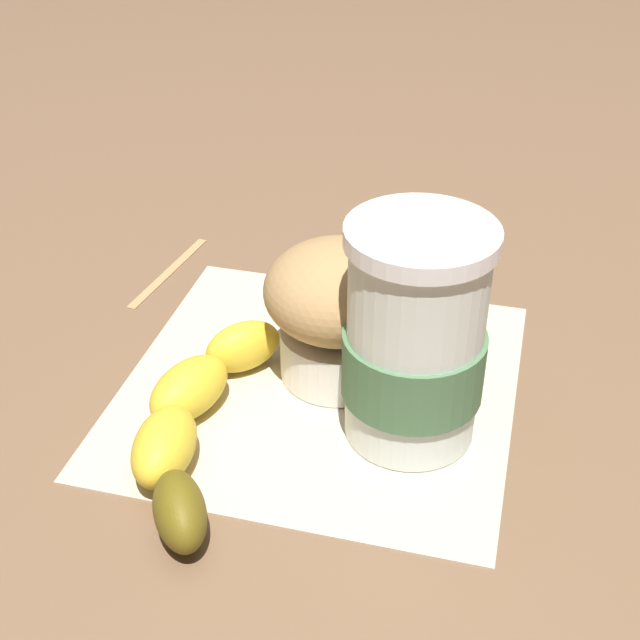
# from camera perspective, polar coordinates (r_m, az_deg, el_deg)

# --- Properties ---
(ground_plane) EXTENTS (3.00, 3.00, 0.00)m
(ground_plane) POSITION_cam_1_polar(r_m,az_deg,el_deg) (0.57, 0.00, -4.21)
(ground_plane) COLOR brown
(paper_napkin) EXTENTS (0.26, 0.26, 0.00)m
(paper_napkin) POSITION_cam_1_polar(r_m,az_deg,el_deg) (0.57, 0.00, -4.16)
(paper_napkin) COLOR beige
(paper_napkin) RESTS_ON ground_plane
(coffee_cup) EXTENTS (0.08, 0.08, 0.14)m
(coffee_cup) POSITION_cam_1_polar(r_m,az_deg,el_deg) (0.50, 6.07, -1.38)
(coffee_cup) COLOR silver
(coffee_cup) RESTS_ON paper_napkin
(muffin) EXTENTS (0.09, 0.09, 0.09)m
(muffin) POSITION_cam_1_polar(r_m,az_deg,el_deg) (0.55, 1.18, 0.84)
(muffin) COLOR white
(muffin) RESTS_ON paper_napkin
(banana) EXTENTS (0.09, 0.20, 0.03)m
(banana) POSITION_cam_1_polar(r_m,az_deg,el_deg) (0.52, -8.17, -6.21)
(banana) COLOR gold
(banana) RESTS_ON paper_napkin
(wooden_stirrer) EXTENTS (0.01, 0.11, 0.00)m
(wooden_stirrer) POSITION_cam_1_polar(r_m,az_deg,el_deg) (0.70, -9.65, 3.07)
(wooden_stirrer) COLOR tan
(wooden_stirrer) RESTS_ON ground_plane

